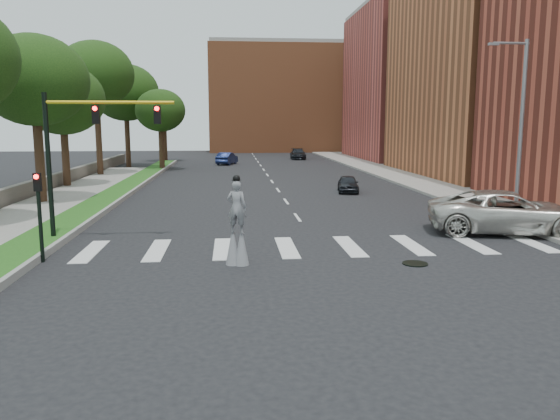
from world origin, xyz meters
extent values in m
plane|color=black|center=(0.00, 0.00, 0.00)|extent=(160.00, 160.00, 0.00)
cube|color=#1E5117|center=(-11.50, 20.00, 0.12)|extent=(2.00, 60.00, 0.25)
cube|color=gray|center=(-10.45, 20.00, 0.14)|extent=(0.20, 60.00, 0.28)
cube|color=gray|center=(-14.50, 10.00, 0.09)|extent=(4.00, 60.00, 0.18)
cube|color=gray|center=(12.50, 25.00, 0.09)|extent=(5.00, 90.00, 0.18)
cube|color=#5E5850|center=(-17.00, 22.00, 0.55)|extent=(0.50, 56.00, 1.10)
cylinder|color=black|center=(3.00, -2.00, 0.02)|extent=(0.90, 0.90, 0.04)
cube|color=#AF5F37|center=(22.00, 30.00, 12.00)|extent=(16.00, 22.00, 24.00)
cube|color=#B94D44|center=(22.00, 54.00, 10.00)|extent=(16.00, 22.00, 20.00)
cube|color=#AF5F37|center=(6.00, 78.00, 9.00)|extent=(26.00, 14.00, 18.00)
cylinder|color=slate|center=(11.00, 6.00, 4.50)|extent=(0.20, 0.20, 9.00)
cylinder|color=slate|center=(10.20, 6.00, 8.80)|extent=(1.80, 0.12, 0.12)
cube|color=slate|center=(9.30, 6.00, 8.75)|extent=(0.50, 0.18, 0.12)
cylinder|color=black|center=(-11.00, 3.00, 3.10)|extent=(0.20, 0.20, 6.20)
cylinder|color=gold|center=(-8.40, 3.00, 5.80)|extent=(5.20, 0.14, 0.14)
cube|color=black|center=(-9.00, 3.00, 5.30)|extent=(0.28, 0.18, 0.75)
cylinder|color=#FF0C0C|center=(-9.00, 2.90, 5.55)|extent=(0.18, 0.06, 0.18)
cube|color=black|center=(-6.50, 3.00, 5.30)|extent=(0.28, 0.18, 0.75)
cylinder|color=#FF0C0C|center=(-6.50, 2.90, 5.55)|extent=(0.18, 0.06, 0.18)
cylinder|color=black|center=(-10.30, -0.50, 1.50)|extent=(0.14, 0.14, 3.00)
cube|color=black|center=(-10.30, -0.50, 2.90)|extent=(0.25, 0.16, 0.65)
cylinder|color=#FF0C0C|center=(-10.30, -0.60, 3.10)|extent=(0.16, 0.05, 0.16)
cylinder|color=#332014|center=(-3.15, -1.55, 0.56)|extent=(0.07, 0.07, 1.11)
cylinder|color=#332014|center=(-3.45, -1.45, 0.56)|extent=(0.07, 0.07, 1.11)
cone|color=slate|center=(-3.15, -1.55, 0.70)|extent=(0.52, 0.52, 1.39)
cone|color=slate|center=(-3.45, -1.45, 0.70)|extent=(0.52, 0.52, 1.39)
imported|color=slate|center=(-3.30, -1.50, 2.06)|extent=(0.79, 0.64, 1.89)
sphere|color=black|center=(-3.30, -1.50, 3.07)|extent=(0.26, 0.26, 0.26)
cylinder|color=black|center=(-3.30, -1.50, 3.02)|extent=(0.34, 0.34, 0.02)
cube|color=yellow|center=(-3.26, -1.37, 2.58)|extent=(0.22, 0.05, 0.10)
imported|color=beige|center=(9.00, 3.00, 0.97)|extent=(7.54, 4.79, 1.94)
imported|color=black|center=(4.95, 18.34, 0.61)|extent=(1.98, 3.75, 1.21)
imported|color=#151F49|center=(-3.95, 45.94, 0.73)|extent=(2.74, 4.67, 1.45)
imported|color=black|center=(5.76, 54.69, 0.72)|extent=(2.28, 5.05, 1.44)
cylinder|color=#332014|center=(-15.12, 14.19, 2.94)|extent=(0.56, 0.56, 5.88)
ellipsoid|color=black|center=(-15.12, 14.19, 7.48)|extent=(6.40, 6.40, 5.44)
cylinder|color=#332014|center=(-16.16, 23.01, 2.58)|extent=(0.56, 0.56, 5.17)
ellipsoid|color=black|center=(-16.16, 23.01, 6.75)|extent=(6.35, 6.35, 5.40)
cylinder|color=#332014|center=(-15.77, 32.29, 3.84)|extent=(0.56, 0.56, 7.67)
ellipsoid|color=black|center=(-15.77, 32.29, 9.43)|extent=(7.03, 7.03, 5.97)
cylinder|color=#332014|center=(-15.11, 43.12, 3.23)|extent=(0.56, 0.56, 6.46)
ellipsoid|color=black|center=(-15.11, 43.12, 8.32)|extent=(7.42, 7.42, 6.31)
cylinder|color=#332014|center=(-10.76, 38.42, 2.48)|extent=(0.56, 0.56, 4.96)
ellipsoid|color=black|center=(-10.76, 38.42, 6.26)|extent=(5.20, 5.20, 4.42)
cylinder|color=#332014|center=(-11.98, 51.83, 2.53)|extent=(0.56, 0.56, 5.06)
ellipsoid|color=black|center=(-11.98, 51.83, 6.37)|extent=(5.25, 5.25, 4.46)
camera|label=1|loc=(-3.48, -20.34, 4.97)|focal=35.00mm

